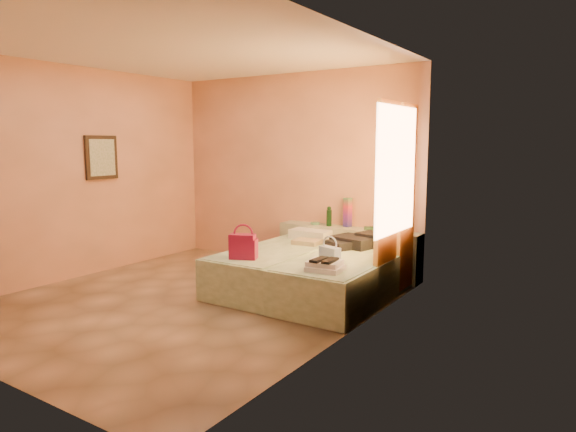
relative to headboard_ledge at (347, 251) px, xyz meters
The scene contains 16 objects.
ground 2.34m from the headboard_ledge, 114.90° to the right, with size 4.50×4.50×0.00m, color tan.
room_walls 2.25m from the headboard_ledge, 116.65° to the right, with size 4.02×4.51×2.81m.
headboard_ledge is the anchor object (origin of this frame).
bed_left 1.13m from the headboard_ledge, 111.97° to the right, with size 0.90×2.00×0.50m, color beige.
bed_right 1.18m from the headboard_ledge, 63.43° to the right, with size 0.90×2.00×0.50m, color beige.
water_bottle 0.53m from the headboard_ledge, behind, with size 0.07×0.07×0.26m, color #14391C.
rainbow_box 0.53m from the headboard_ledge, 120.04° to the left, with size 0.09×0.09×0.40m, color #9C1340.
small_dish 0.62m from the headboard_ledge, behind, with size 0.13×0.13×0.03m, color #4E8F67.
green_book 0.47m from the headboard_ledge, ahead, with size 0.18×0.13×0.03m, color #2A4F30.
flower_vase 0.87m from the headboard_ledge, ahead, with size 0.20×0.20×0.26m, color silver.
magenta_handbag 1.84m from the headboard_ledge, 103.68° to the right, with size 0.30×0.17×0.28m, color #9C1340.
khaki_garment 0.72m from the headboard_ledge, 112.14° to the right, with size 0.34×0.27×0.06m, color tan.
clothes_pile 0.65m from the headboard_ledge, 51.30° to the right, with size 0.56×0.56×0.17m, color black.
blue_handbag 1.43m from the headboard_ledge, 71.42° to the right, with size 0.25×0.11×0.16m, color #3F5E97.
towel_stack 1.86m from the headboard_ledge, 70.42° to the right, with size 0.35×0.30×0.10m, color white.
sandal_pair 1.88m from the headboard_ledge, 70.76° to the right, with size 0.19×0.25×0.03m, color black.
Camera 1 is at (4.08, -4.14, 1.80)m, focal length 32.00 mm.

